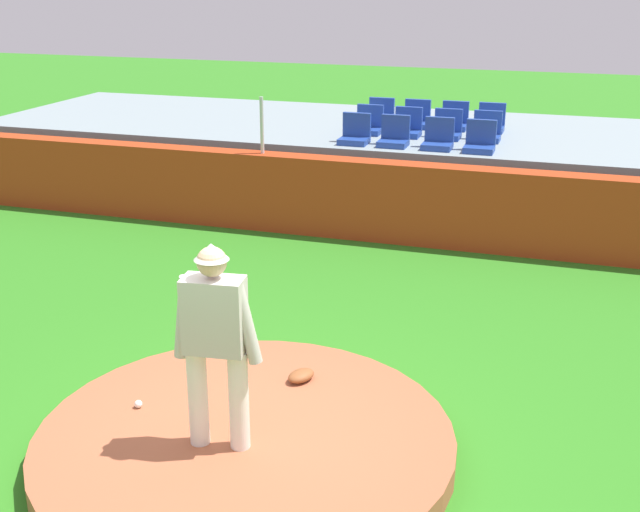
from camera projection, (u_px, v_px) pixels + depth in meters
name	position (u px, v px, depth m)	size (l,w,h in m)	color
ground_plane	(246.00, 453.00, 7.14)	(60.00, 60.00, 0.00)	#2C7A1D
pitchers_mound	(245.00, 442.00, 7.10)	(3.70, 3.70, 0.22)	#A45939
pitcher	(215.00, 332.00, 6.52)	(0.76, 0.32, 1.82)	silver
baseball	(138.00, 404.00, 7.44)	(0.07, 0.07, 0.07)	white
fielding_glove	(301.00, 376.00, 7.92)	(0.30, 0.20, 0.11)	brown
brick_barrier	(399.00, 202.00, 12.51)	(17.58, 0.40, 1.26)	#A73615
fence_post_left	(262.00, 125.00, 12.79)	(0.06, 0.06, 0.90)	silver
bleacher_platform	(432.00, 162.00, 15.13)	(17.10, 4.48, 1.27)	gray
stadium_chair_0	(355.00, 134.00, 13.62)	(0.48, 0.44, 0.50)	#21429A
stadium_chair_1	(394.00, 136.00, 13.43)	(0.48, 0.44, 0.50)	#21429A
stadium_chair_2	(438.00, 139.00, 13.21)	(0.48, 0.44, 0.50)	#21429A
stadium_chair_3	(480.00, 142.00, 13.00)	(0.48, 0.44, 0.50)	#21429A
stadium_chair_4	(369.00, 125.00, 14.45)	(0.48, 0.44, 0.50)	#21429A
stadium_chair_5	(407.00, 127.00, 14.20)	(0.48, 0.44, 0.50)	#21429A
stadium_chair_6	(447.00, 129.00, 14.02)	(0.48, 0.44, 0.50)	#21429A
stadium_chair_7	(487.00, 131.00, 13.83)	(0.48, 0.44, 0.50)	#21429A
stadium_chair_8	(380.00, 117.00, 15.22)	(0.48, 0.44, 0.50)	#21429A
stadium_chair_9	(416.00, 119.00, 15.02)	(0.48, 0.44, 0.50)	#21429A
stadium_chair_10	(454.00, 121.00, 14.83)	(0.48, 0.44, 0.50)	#21429A
stadium_chair_11	(491.00, 122.00, 14.65)	(0.48, 0.44, 0.50)	#21429A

